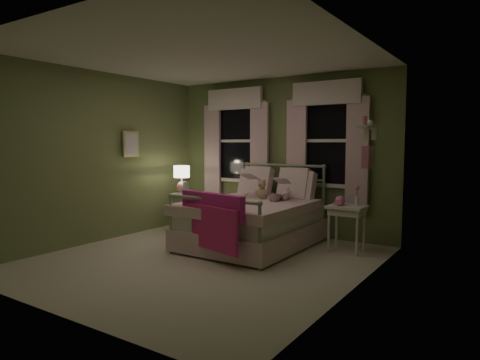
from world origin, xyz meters
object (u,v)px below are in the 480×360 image
Objects in this scene: teddy_bear at (262,191)px; table_lamp at (182,176)px; bed at (253,220)px; child_right at (284,180)px; nightstand_left at (182,207)px; child_left at (252,180)px; nightstand_right at (347,213)px.

table_lamp reaches higher than teddy_bear.
child_right is (0.28, 0.42, 0.58)m from bed.
nightstand_left is at bearing -177.32° from teddy_bear.
child_left is 1.60m from nightstand_right.
child_left is 2.39× the size of teddy_bear.
child_left reaches higher than teddy_bear.
table_lamp is (-1.55, -0.07, 0.16)m from teddy_bear.
child_right is 1.84m from table_lamp.
child_left is 0.93× the size of child_right.
bed is at bearing -7.03° from table_lamp.
teddy_bear is 0.47× the size of nightstand_left.
bed is at bearing -162.14° from nightstand_right.
table_lamp is at bearing 0.00° from nightstand_left.
bed is 1.66m from table_lamp.
table_lamp is (-1.55, 0.19, 0.57)m from bed.
table_lamp is at bearing 172.97° from bed.
child_right is at bearing 7.20° from table_lamp.
teddy_bear is 0.68× the size of table_lamp.
child_left is at bearing -0.50° from child_right.
teddy_bear is (0.28, -0.16, -0.14)m from child_left.
teddy_bear is 0.48× the size of nightstand_right.
table_lamp is (-1.27, -0.23, 0.02)m from child_left.
bed is at bearing 55.90° from child_right.
table_lamp reaches higher than nightstand_left.
child_right is 1.23× the size of nightstand_right.
teddy_bear is at bearing 146.30° from child_left.
child_right reaches higher than child_left.
child_right is 1.21× the size of nightstand_left.
nightstand_left is at bearing -175.54° from nightstand_right.
table_lamp is (0.00, 0.00, 0.54)m from nightstand_left.
bed is 4.53× the size of table_lamp.
bed is at bearing 119.40° from child_left.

